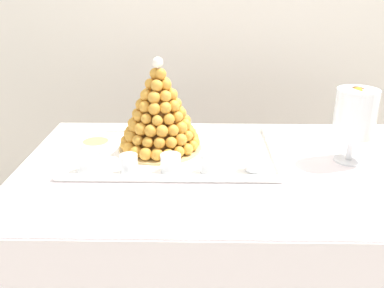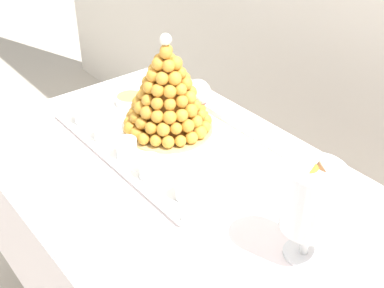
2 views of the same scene
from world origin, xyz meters
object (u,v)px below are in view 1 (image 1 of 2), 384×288
object	(u,v)px
creme_brulee_ramekin	(96,144)
macaron_goblet	(355,114)
serving_tray	(172,153)
dessert_cup_mid_right	(210,164)
wine_glass	(169,112)
dessert_cup_mid_left	(129,164)
croquembouche	(159,114)
dessert_cup_left	(87,163)
dessert_cup_centre	(171,164)
dessert_cup_right	(254,161)

from	to	relation	value
creme_brulee_ramekin	macaron_goblet	world-z (taller)	macaron_goblet
serving_tray	dessert_cup_mid_right	size ratio (longest dim) A/B	11.17
wine_glass	dessert_cup_mid_left	bearing A→B (deg)	-109.49
croquembouche	macaron_goblet	bearing A→B (deg)	-6.66
croquembouche	wine_glass	xyz separation A→B (m)	(0.02, 0.10, -0.02)
dessert_cup_left	macaron_goblet	bearing A→B (deg)	7.49
creme_brulee_ramekin	macaron_goblet	xyz separation A→B (m)	(0.81, -0.07, 0.13)
serving_tray	creme_brulee_ramekin	bearing A→B (deg)	172.98
croquembouche	macaron_goblet	size ratio (longest dim) A/B	1.24
dessert_cup_mid_right	wine_glass	xyz separation A→B (m)	(-0.14, 0.27, 0.07)
dessert_cup_centre	macaron_goblet	bearing A→B (deg)	10.84
serving_tray	dessert_cup_centre	distance (m)	0.15
croquembouche	dessert_cup_right	size ratio (longest dim) A/B	5.09
serving_tray	dessert_cup_centre	xyz separation A→B (m)	(0.00, -0.14, 0.03)
serving_tray	dessert_cup_left	distance (m)	0.28
serving_tray	macaron_goblet	bearing A→B (deg)	-3.93
dessert_cup_centre	dessert_cup_mid_right	bearing A→B (deg)	-0.82
croquembouche	dessert_cup_centre	xyz separation A→B (m)	(0.05, -0.18, -0.10)
dessert_cup_right	wine_glass	size ratio (longest dim) A/B	0.39
dessert_cup_centre	wine_glass	world-z (taller)	wine_glass
dessert_cup_right	dessert_cup_mid_left	bearing A→B (deg)	-176.53
croquembouche	dessert_cup_centre	distance (m)	0.21
dessert_cup_left	dessert_cup_centre	distance (m)	0.24
dessert_cup_centre	dessert_cup_right	xyz separation A→B (m)	(0.24, 0.02, 0.00)
dessert_cup_centre	creme_brulee_ramekin	size ratio (longest dim) A/B	0.63
dessert_cup_mid_left	dessert_cup_mid_right	xyz separation A→B (m)	(0.24, 0.00, 0.00)
dessert_cup_left	creme_brulee_ramekin	bearing A→B (deg)	95.46
dessert_cup_mid_right	dessert_cup_centre	bearing A→B (deg)	179.18
dessert_cup_left	macaron_goblet	world-z (taller)	macaron_goblet
serving_tray	dessert_cup_mid_right	xyz separation A→B (m)	(0.12, -0.15, 0.03)
dessert_cup_left	wine_glass	distance (m)	0.36
serving_tray	dessert_cup_right	world-z (taller)	dessert_cup_right
creme_brulee_ramekin	macaron_goblet	distance (m)	0.83
dessert_cup_mid_right	wine_glass	bearing A→B (deg)	116.73
dessert_cup_centre	creme_brulee_ramekin	bearing A→B (deg)	146.02
serving_tray	croquembouche	world-z (taller)	croquembouche
dessert_cup_mid_right	macaron_goblet	world-z (taller)	macaron_goblet
dessert_cup_mid_left	macaron_goblet	world-z (taller)	macaron_goblet
dessert_cup_centre	creme_brulee_ramekin	world-z (taller)	dessert_cup_centre
dessert_cup_right	serving_tray	bearing A→B (deg)	153.03
dessert_cup_left	croquembouche	bearing A→B (deg)	41.52
dessert_cup_centre	wine_glass	distance (m)	0.28
serving_tray	creme_brulee_ramekin	distance (m)	0.26
macaron_goblet	dessert_cup_mid_left	bearing A→B (deg)	-170.68
dessert_cup_mid_left	macaron_goblet	bearing A→B (deg)	9.32
dessert_cup_left	macaron_goblet	distance (m)	0.81
croquembouche	wine_glass	size ratio (longest dim) A/B	2.00
dessert_cup_mid_right	dessert_cup_right	bearing A→B (deg)	8.28
dessert_cup_right	creme_brulee_ramekin	xyz separation A→B (m)	(-0.50, 0.16, -0.01)
dessert_cup_mid_left	dessert_cup_centre	size ratio (longest dim) A/B	0.92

